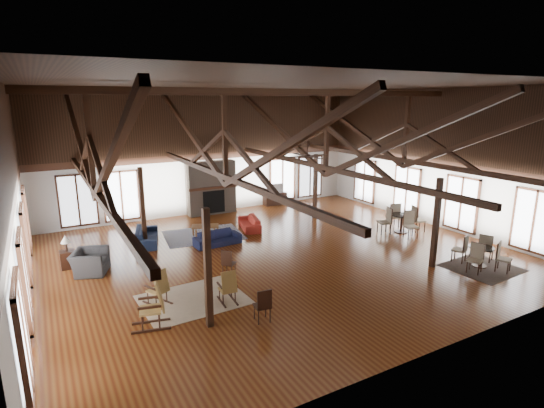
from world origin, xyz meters
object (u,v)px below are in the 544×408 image
sofa_navy_left (147,236)px  coffee_table (205,227)px  cafe_table_near (481,253)px  sofa_orange (249,223)px  armchair (90,262)px  tv_console (275,199)px  cafe_table_far (402,220)px  sofa_navy_front (217,238)px

sofa_navy_left → coffee_table: (2.37, -0.17, 0.07)m
sofa_navy_left → cafe_table_near: cafe_table_near is taller
sofa_orange → armchair: size_ratio=1.55×
coffee_table → tv_console: bearing=53.8°
cafe_table_near → tv_console: size_ratio=1.49×
cafe_table_far → tv_console: bearing=108.1°
sofa_navy_front → cafe_table_far: cafe_table_far is taller
tv_console → sofa_orange: bearing=-133.6°
sofa_navy_left → cafe_table_far: cafe_table_far is taller
cafe_table_near → sofa_navy_front: bearing=137.4°
sofa_navy_front → cafe_table_near: cafe_table_near is taller
armchair → coffee_table: bearing=-45.8°
cafe_table_near → cafe_table_far: cafe_table_far is taller
cafe_table_near → cafe_table_far: 4.13m
sofa_navy_front → sofa_navy_left: bearing=143.4°
cafe_table_far → tv_console: size_ratio=1.69×
armchair → cafe_table_near: size_ratio=0.62×
sofa_orange → cafe_table_near: (4.92, -7.71, 0.22)m
sofa_navy_front → cafe_table_near: bearing=-46.1°
sofa_navy_front → armchair: armchair is taller
sofa_navy_left → cafe_table_near: size_ratio=1.10×
sofa_navy_left → tv_console: (7.55, 3.10, 0.01)m
coffee_table → cafe_table_near: 10.41m
cafe_table_far → sofa_navy_front: bearing=162.9°
sofa_orange → cafe_table_far: 6.53m
sofa_navy_left → sofa_orange: sofa_navy_left is taller
tv_console → sofa_navy_front: bearing=-138.2°
sofa_navy_left → cafe_table_far: bearing=-96.2°
sofa_navy_left → sofa_orange: bearing=-77.7°
sofa_navy_left → tv_console: 8.16m
coffee_table → tv_console: tv_console is taller
sofa_navy_front → cafe_table_far: (7.45, -2.30, 0.28)m
sofa_navy_front → sofa_navy_left: size_ratio=0.88×
sofa_orange → armchair: (-6.69, -1.88, 0.11)m
sofa_navy_front → armchair: bearing=-176.7°
cafe_table_far → tv_console: (-2.26, 6.94, -0.23)m
sofa_navy_front → tv_console: (5.19, 4.64, 0.05)m
armchair → cafe_table_far: (12.11, -1.74, 0.17)m
sofa_navy_front → cafe_table_far: 7.80m
sofa_navy_front → sofa_orange: bearing=29.6°
cafe_table_near → cafe_table_far: size_ratio=0.88×
armchair → cafe_table_near: 12.99m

